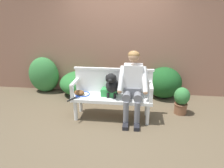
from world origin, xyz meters
TOP-DOWN VIEW (x-y plane):
  - ground_plane at (0.00, 0.00)m, footprint 40.00×40.00m
  - brick_garden_fence at (0.00, 1.54)m, footprint 8.00×0.30m
  - hedge_bush_far_right at (-0.93, 1.15)m, footprint 1.04×1.04m
  - hedge_bush_far_left at (1.11, 1.19)m, footprint 0.83×0.79m
  - hedge_bush_mid_left at (-1.91, 1.20)m, footprint 0.78×0.51m
  - garden_bench at (0.00, 0.00)m, footprint 1.51×0.48m
  - bench_backrest at (0.00, 0.21)m, footprint 1.55×0.06m
  - bench_armrest_left_end at (-0.72, -0.09)m, footprint 0.06×0.48m
  - bench_armrest_right_end at (0.72, -0.09)m, footprint 0.06×0.48m
  - person_seated at (0.39, -0.01)m, footprint 0.56×0.64m
  - dog_on_bench at (0.00, -0.01)m, footprint 0.25×0.50m
  - tennis_racket at (-0.59, -0.00)m, footprint 0.39×0.57m
  - baseball_glove at (-0.64, -0.00)m, footprint 0.27×0.25m
  - sports_bag at (-0.07, 0.04)m, footprint 0.29×0.21m
  - potted_plant at (1.37, 0.34)m, footprint 0.31×0.31m

SIDE VIEW (x-z plane):
  - ground_plane at x=0.00m, z-range 0.00..0.00m
  - hedge_bush_far_right at x=-0.93m, z-range 0.00..0.58m
  - potted_plant at x=1.37m, z-range 0.02..0.58m
  - hedge_bush_far_left at x=1.11m, z-range 0.00..0.74m
  - garden_bench at x=0.00m, z-range 0.16..0.61m
  - hedge_bush_mid_left at x=-1.91m, z-range 0.00..0.90m
  - tennis_racket at x=-0.59m, z-range 0.44..0.47m
  - baseball_glove at x=-0.64m, z-range 0.45..0.54m
  - sports_bag at x=-0.07m, z-range 0.45..0.59m
  - bench_armrest_left_end at x=-0.72m, z-range 0.51..0.79m
  - bench_armrest_right_end at x=0.72m, z-range 0.51..0.79m
  - dog_on_bench at x=0.00m, z-range 0.45..0.94m
  - bench_backrest at x=0.00m, z-range 0.45..0.95m
  - person_seated at x=0.39m, z-range 0.06..1.38m
  - brick_garden_fence at x=0.00m, z-range 0.00..2.78m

